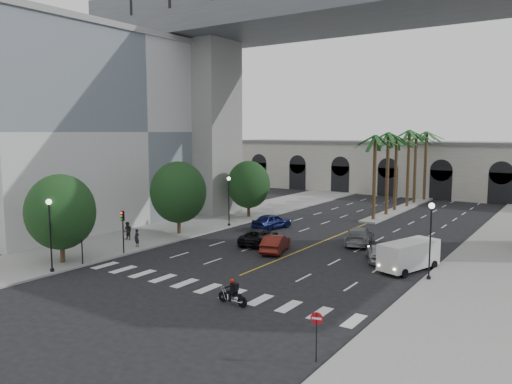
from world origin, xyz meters
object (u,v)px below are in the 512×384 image
(lamp_post_left_far, at_px, (229,197))
(traffic_signal_near, at_px, (81,233))
(traffic_signal_far, at_px, (123,225))
(pedestrian_b, at_px, (128,231))
(car_e, at_px, (272,221))
(car_b, at_px, (276,243))
(car_a, at_px, (378,253))
(car_c, at_px, (259,236))
(pedestrian_a, at_px, (137,238))
(do_not_enter_sign, at_px, (317,326))
(lamp_post_left_near, at_px, (50,229))
(motorcycle_rider, at_px, (233,293))
(cargo_van, at_px, (409,255))
(car_d, at_px, (359,236))
(lamp_post_right, at_px, (430,234))

(lamp_post_left_far, height_order, traffic_signal_near, lamp_post_left_far)
(traffic_signal_far, relative_size, pedestrian_b, 2.18)
(car_e, bearing_deg, pedestrian_b, 68.62)
(traffic_signal_near, relative_size, car_b, 0.81)
(car_a, bearing_deg, car_c, -24.06)
(lamp_post_left_far, bearing_deg, car_b, -34.21)
(pedestrian_a, bearing_deg, do_not_enter_sign, -18.91)
(lamp_post_left_near, height_order, car_c, lamp_post_left_near)
(lamp_post_left_far, xyz_separation_m, motorcycle_rider, (14.56, -19.04, -2.52))
(lamp_post_left_near, xyz_separation_m, car_e, (4.29, 22.67, -2.43))
(car_e, bearing_deg, cargo_van, 164.95)
(lamp_post_left_far, relative_size, motorcycle_rider, 2.49)
(car_e, bearing_deg, traffic_signal_near, 88.78)
(traffic_signal_near, bearing_deg, car_b, 50.22)
(do_not_enter_sign, bearing_deg, car_c, 115.28)
(traffic_signal_near, bearing_deg, car_a, 37.01)
(traffic_signal_near, relative_size, car_a, 0.89)
(car_d, height_order, cargo_van, cargo_van)
(car_e, distance_m, do_not_enter_sign, 30.25)
(lamp_post_right, xyz_separation_m, car_c, (-15.68, 2.95, -2.51))
(motorcycle_rider, relative_size, car_c, 0.42)
(car_d, distance_m, pedestrian_a, 19.60)
(car_d, relative_size, pedestrian_a, 3.44)
(car_e, xyz_separation_m, do_not_enter_sign, (17.61, -24.59, 0.86))
(lamp_post_left_far, height_order, pedestrian_b, lamp_post_left_far)
(lamp_post_left_far, bearing_deg, car_a, -15.09)
(lamp_post_left_near, height_order, car_a, lamp_post_left_near)
(car_a, relative_size, car_e, 0.88)
(lamp_post_left_far, bearing_deg, car_c, -35.35)
(car_b, bearing_deg, car_d, -142.49)
(lamp_post_left_far, relative_size, car_c, 1.05)
(lamp_post_left_far, distance_m, car_e, 5.20)
(traffic_signal_far, xyz_separation_m, car_a, (18.05, 9.61, -1.81))
(pedestrian_a, bearing_deg, traffic_signal_far, -62.56)
(traffic_signal_far, bearing_deg, car_b, 38.41)
(lamp_post_left_near, height_order, pedestrian_b, lamp_post_left_near)
(lamp_post_right, distance_m, motorcycle_rider, 14.01)
(car_a, bearing_deg, traffic_signal_far, 3.13)
(motorcycle_rider, height_order, do_not_enter_sign, do_not_enter_sign)
(lamp_post_left_near, xyz_separation_m, car_a, (18.15, 16.11, -2.52))
(do_not_enter_sign, bearing_deg, lamp_post_right, 72.24)
(car_a, bearing_deg, car_e, -50.22)
(lamp_post_left_near, height_order, pedestrian_a, lamp_post_left_near)
(traffic_signal_near, distance_m, pedestrian_b, 8.61)
(traffic_signal_near, distance_m, car_d, 23.49)
(traffic_signal_near, relative_size, car_c, 0.72)
(car_d, distance_m, pedestrian_b, 21.05)
(lamp_post_left_near, distance_m, motorcycle_rider, 14.90)
(lamp_post_left_near, bearing_deg, lamp_post_right, 29.69)
(lamp_post_right, relative_size, do_not_enter_sign, 2.35)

